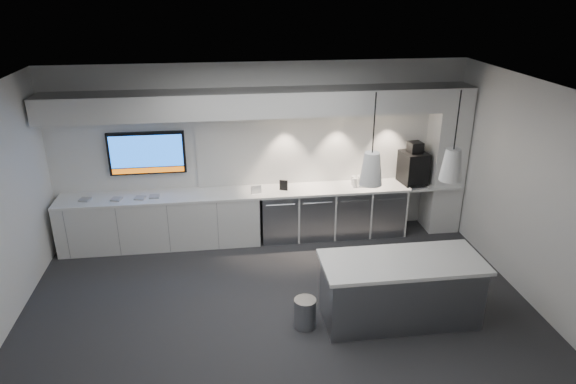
{
  "coord_description": "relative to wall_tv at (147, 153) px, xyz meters",
  "views": [
    {
      "loc": [
        -0.67,
        -5.86,
        4.17
      ],
      "look_at": [
        0.27,
        1.1,
        1.29
      ],
      "focal_mm": 32.0,
      "sensor_mm": 36.0,
      "label": 1
    }
  ],
  "objects": [
    {
      "name": "sign_white",
      "position": [
        1.76,
        -0.38,
        -0.59
      ],
      "size": [
        0.18,
        0.07,
        0.14
      ],
      "primitive_type": "cube",
      "rotation": [
        0.0,
        0.0,
        0.28
      ],
      "color": "white",
      "rests_on": "back_counter"
    },
    {
      "name": "fridge_unit_a",
      "position": [
        2.15,
        -0.27,
        -1.13
      ],
      "size": [
        0.6,
        0.61,
        0.85
      ],
      "primitive_type": "cube",
      "color": "gray",
      "rests_on": "floor"
    },
    {
      "name": "coffee_machine",
      "position": [
        4.52,
        -0.25,
        -0.36
      ],
      "size": [
        0.46,
        0.62,
        0.74
      ],
      "rotation": [
        0.0,
        0.0,
        0.13
      ],
      "color": "black",
      "rests_on": "back_counter"
    },
    {
      "name": "cup_cluster",
      "position": [
        3.58,
        -0.28,
        -0.58
      ],
      "size": [
        0.3,
        0.19,
        0.16
      ],
      "primitive_type": null,
      "color": "white",
      "rests_on": "back_counter"
    },
    {
      "name": "tray_d",
      "position": [
        0.09,
        -0.32,
        -0.65
      ],
      "size": [
        0.16,
        0.16,
        0.02
      ],
      "primitive_type": "cube",
      "rotation": [
        0.0,
        0.0,
        0.01
      ],
      "color": "#A0A0A0",
      "rests_on": "back_counter"
    },
    {
      "name": "fridge_unit_c",
      "position": [
        3.41,
        -0.27,
        -1.13
      ],
      "size": [
        0.6,
        0.61,
        0.85
      ],
      "primitive_type": "cube",
      "color": "gray",
      "rests_on": "floor"
    },
    {
      "name": "island",
      "position": [
        3.45,
        -2.83,
        -1.11
      ],
      "size": [
        2.08,
        0.9,
        0.88
      ],
      "rotation": [
        0.0,
        0.0,
        -0.0
      ],
      "color": "gray",
      "rests_on": "floor"
    },
    {
      "name": "wall_right",
      "position": [
        5.4,
        -2.45,
        -0.06
      ],
      "size": [
        0.0,
        7.0,
        7.0
      ],
      "primitive_type": "plane",
      "rotation": [
        1.57,
        0.0,
        -1.57
      ],
      "color": "white",
      "rests_on": "floor"
    },
    {
      "name": "tray_a",
      "position": [
        -1.01,
        -0.3,
        -0.65
      ],
      "size": [
        0.19,
        0.19,
        0.02
      ],
      "primitive_type": "cube",
      "rotation": [
        0.0,
        0.0,
        -0.22
      ],
      "color": "#A0A0A0",
      "rests_on": "back_counter"
    },
    {
      "name": "tray_c",
      "position": [
        -0.14,
        -0.35,
        -0.65
      ],
      "size": [
        0.19,
        0.19,
        0.02
      ],
      "primitive_type": "cube",
      "rotation": [
        0.0,
        0.0,
        -0.19
      ],
      "color": "#A0A0A0",
      "rests_on": "back_counter"
    },
    {
      "name": "tray_b",
      "position": [
        -0.51,
        -0.35,
        -0.65
      ],
      "size": [
        0.2,
        0.2,
        0.02
      ],
      "primitive_type": "cube",
      "rotation": [
        0.0,
        0.0,
        -0.25
      ],
      "color": "#A0A0A0",
      "rests_on": "back_counter"
    },
    {
      "name": "back_counter",
      "position": [
        1.9,
        -0.27,
        -0.68
      ],
      "size": [
        6.8,
        0.65,
        0.04
      ],
      "primitive_type": "cube",
      "color": "white",
      "rests_on": "left_base_cabinets"
    },
    {
      "name": "pendant_right",
      "position": [
        3.95,
        -2.83,
        0.59
      ],
      "size": [
        0.27,
        0.27,
        1.09
      ],
      "color": "white",
      "rests_on": "ceiling"
    },
    {
      "name": "sign_black",
      "position": [
        2.24,
        -0.3,
        -0.57
      ],
      "size": [
        0.14,
        0.07,
        0.18
      ],
      "primitive_type": "cube",
      "rotation": [
        0.0,
        0.0,
        -0.35
      ],
      "color": "black",
      "rests_on": "back_counter"
    },
    {
      "name": "bin",
      "position": [
        2.19,
        -2.84,
        -1.36
      ],
      "size": [
        0.29,
        0.29,
        0.4
      ],
      "primitive_type": "cylinder",
      "rotation": [
        0.0,
        0.0,
        -0.01
      ],
      "color": "gray",
      "rests_on": "floor"
    },
    {
      "name": "wall_tv",
      "position": [
        0.0,
        0.0,
        0.0
      ],
      "size": [
        1.25,
        0.07,
        0.72
      ],
      "color": "black",
      "rests_on": "wall_back"
    },
    {
      "name": "pendant_left",
      "position": [
        2.95,
        -2.83,
        0.59
      ],
      "size": [
        0.27,
        0.27,
        1.09
      ],
      "color": "white",
      "rests_on": "ceiling"
    },
    {
      "name": "wall_back",
      "position": [
        1.9,
        0.05,
        -0.06
      ],
      "size": [
        7.0,
        0.0,
        7.0
      ],
      "primitive_type": "plane",
      "rotation": [
        1.57,
        0.0,
        0.0
      ],
      "color": "white",
      "rests_on": "floor"
    },
    {
      "name": "column",
      "position": [
        5.1,
        -0.25,
        -0.26
      ],
      "size": [
        0.55,
        0.55,
        2.6
      ],
      "primitive_type": "cube",
      "color": "white",
      "rests_on": "floor"
    },
    {
      "name": "floor",
      "position": [
        1.9,
        -2.45,
        -1.56
      ],
      "size": [
        7.0,
        7.0,
        0.0
      ],
      "primitive_type": "plane",
      "color": "#2B2B2E",
      "rests_on": "ground"
    },
    {
      "name": "backsplash",
      "position": [
        3.1,
        0.03,
        -0.01
      ],
      "size": [
        4.6,
        0.03,
        1.3
      ],
      "primitive_type": "cube",
      "color": "white",
      "rests_on": "wall_back"
    },
    {
      "name": "fridge_unit_d",
      "position": [
        4.04,
        -0.27,
        -1.13
      ],
      "size": [
        0.6,
        0.61,
        0.85
      ],
      "primitive_type": "cube",
      "color": "gray",
      "rests_on": "floor"
    },
    {
      "name": "ceiling",
      "position": [
        1.9,
        -2.45,
        1.44
      ],
      "size": [
        7.0,
        7.0,
        0.0
      ],
      "primitive_type": "plane",
      "rotation": [
        3.14,
        0.0,
        0.0
      ],
      "color": "black",
      "rests_on": "wall_back"
    },
    {
      "name": "left_base_cabinets",
      "position": [
        0.15,
        -0.27,
        -1.13
      ],
      "size": [
        3.3,
        0.63,
        0.86
      ],
      "primitive_type": "cube",
      "color": "white",
      "rests_on": "floor"
    },
    {
      "name": "soffit",
      "position": [
        1.9,
        -0.25,
        0.84
      ],
      "size": [
        6.9,
        0.6,
        0.4
      ],
      "primitive_type": "cube",
      "color": "white",
      "rests_on": "wall_back"
    },
    {
      "name": "wall_front",
      "position": [
        1.9,
        -4.95,
        -0.06
      ],
      "size": [
        7.0,
        0.0,
        7.0
      ],
      "primitive_type": "plane",
      "rotation": [
        -1.57,
        0.0,
        0.0
      ],
      "color": "white",
      "rests_on": "floor"
    },
    {
      "name": "fridge_unit_b",
      "position": [
        2.78,
        -0.27,
        -1.13
      ],
      "size": [
        0.6,
        0.61,
        0.85
      ],
      "primitive_type": "cube",
      "color": "gray",
      "rests_on": "floor"
    }
  ]
}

